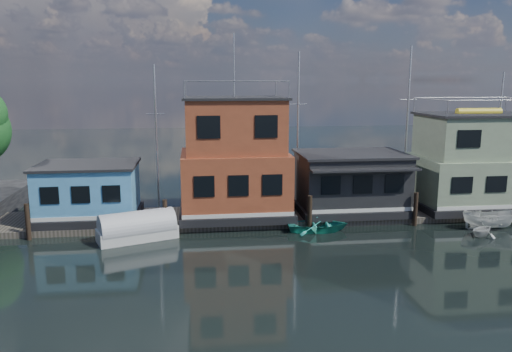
{
  "coord_description": "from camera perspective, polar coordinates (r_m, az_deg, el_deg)",
  "views": [
    {
      "loc": [
        -11.12,
        -20.59,
        9.33
      ],
      "look_at": [
        -7.08,
        12.0,
        3.0
      ],
      "focal_mm": 35.0,
      "sensor_mm": 36.0,
      "label": 1
    }
  ],
  "objects": [
    {
      "name": "ground",
      "position": [
        25.19,
        20.15,
        -11.52
      ],
      "size": [
        160.0,
        160.0,
        0.0
      ],
      "primitive_type": "plane",
      "color": "black",
      "rests_on": "ground"
    },
    {
      "name": "dock",
      "position": [
        35.62,
        11.4,
        -4.16
      ],
      "size": [
        48.0,
        5.0,
        0.4
      ],
      "primitive_type": "cube",
      "color": "#595147",
      "rests_on": "ground"
    },
    {
      "name": "houseboat_blue",
      "position": [
        34.06,
        -18.57,
        -1.74
      ],
      "size": [
        6.4,
        4.9,
        3.66
      ],
      "color": "black",
      "rests_on": "dock"
    },
    {
      "name": "houseboat_red",
      "position": [
        33.11,
        -2.45,
        1.82
      ],
      "size": [
        7.4,
        5.9,
        11.86
      ],
      "color": "black",
      "rests_on": "dock"
    },
    {
      "name": "houseboat_dark",
      "position": [
        34.95,
        10.77,
        -0.69
      ],
      "size": [
        7.4,
        6.1,
        4.06
      ],
      "color": "black",
      "rests_on": "dock"
    },
    {
      "name": "houseboat_green",
      "position": [
        38.48,
        23.69,
        1.34
      ],
      "size": [
        8.4,
        5.9,
        7.03
      ],
      "color": "black",
      "rests_on": "dock"
    },
    {
      "name": "pilings",
      "position": [
        32.73,
        12.44,
        -3.91
      ],
      "size": [
        42.28,
        0.28,
        2.2
      ],
      "color": "#2D2116",
      "rests_on": "ground"
    },
    {
      "name": "background_masts",
      "position": [
        41.9,
        15.29,
        5.35
      ],
      "size": [
        36.4,
        0.16,
        12.0
      ],
      "color": "silver",
      "rests_on": "ground"
    },
    {
      "name": "motorboat",
      "position": [
        34.99,
        25.12,
        -4.51
      ],
      "size": [
        3.55,
        1.83,
        1.31
      ],
      "primitive_type": "imported",
      "rotation": [
        0.0,
        0.0,
        1.4
      ],
      "color": "silver",
      "rests_on": "ground"
    },
    {
      "name": "tarp_runabout",
      "position": [
        30.52,
        -13.41,
        -5.84
      ],
      "size": [
        4.88,
        3.25,
        1.85
      ],
      "rotation": [
        0.0,
        0.0,
        0.36
      ],
      "color": "silver",
      "rests_on": "ground"
    },
    {
      "name": "dinghy_white",
      "position": [
        33.25,
        24.41,
        -5.51
      ],
      "size": [
        2.37,
        2.26,
        0.98
      ],
      "primitive_type": "imported",
      "rotation": [
        0.0,
        0.0,
        2.03
      ],
      "color": "silver",
      "rests_on": "ground"
    },
    {
      "name": "dinghy_teal",
      "position": [
        31.64,
        7.1,
        -5.58
      ],
      "size": [
        3.98,
        2.96,
        0.79
      ],
      "primitive_type": "imported",
      "rotation": [
        0.0,
        0.0,
        1.51
      ],
      "color": "teal",
      "rests_on": "ground"
    }
  ]
}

